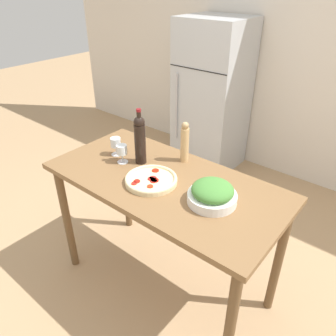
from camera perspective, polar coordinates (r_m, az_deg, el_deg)
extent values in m
plane|color=tan|center=(2.55, -0.54, -19.31)|extent=(14.00, 14.00, 0.00)
cube|color=silver|center=(3.54, 22.41, 17.94)|extent=(6.40, 0.06, 2.60)
cube|color=#B7BCC1|center=(3.66, 7.64, 12.14)|extent=(0.67, 0.61, 1.61)
cube|color=black|center=(3.31, 5.10, 16.70)|extent=(0.66, 0.01, 0.01)
cylinder|color=#B2B2B7|center=(3.56, 1.47, 10.51)|extent=(0.02, 0.02, 0.72)
cube|color=brown|center=(1.95, -0.66, -2.37)|extent=(1.46, 0.71, 0.04)
cylinder|color=brown|center=(2.49, -17.19, -8.58)|extent=(0.06, 0.06, 0.87)
cylinder|color=brown|center=(1.84, 10.67, -25.94)|extent=(0.06, 0.06, 0.87)
cylinder|color=brown|center=(2.77, -7.29, -2.81)|extent=(0.06, 0.06, 0.87)
cylinder|color=brown|center=(2.21, 18.66, -14.95)|extent=(0.06, 0.06, 0.87)
cylinder|color=black|center=(2.06, -4.87, 4.19)|extent=(0.07, 0.07, 0.26)
sphere|color=black|center=(2.00, -5.05, 7.95)|extent=(0.07, 0.07, 0.07)
cylinder|color=black|center=(1.99, -5.09, 8.85)|extent=(0.03, 0.03, 0.07)
cylinder|color=maroon|center=(1.98, -5.15, 9.98)|extent=(0.03, 0.03, 0.02)
cylinder|color=silver|center=(2.14, -7.88, 1.06)|extent=(0.07, 0.07, 0.00)
cylinder|color=silver|center=(2.12, -7.94, 1.79)|extent=(0.01, 0.01, 0.06)
cylinder|color=white|center=(2.09, -8.06, 3.21)|extent=(0.07, 0.07, 0.06)
cylinder|color=maroon|center=(2.10, -8.02, 2.74)|extent=(0.06, 0.06, 0.02)
cylinder|color=silver|center=(2.23, -8.93, 2.38)|extent=(0.07, 0.07, 0.00)
cylinder|color=silver|center=(2.22, -8.99, 3.09)|extent=(0.01, 0.01, 0.06)
cylinder|color=white|center=(2.19, -9.12, 4.45)|extent=(0.07, 0.07, 0.06)
cylinder|color=maroon|center=(2.21, -9.06, 3.80)|extent=(0.06, 0.06, 0.00)
cylinder|color=tan|center=(2.09, 2.92, 4.03)|extent=(0.05, 0.05, 0.23)
sphere|color=tan|center=(2.03, 3.02, 7.40)|extent=(0.05, 0.05, 0.05)
cylinder|color=white|center=(1.76, 7.66, -5.20)|extent=(0.26, 0.26, 0.05)
ellipsoid|color=#478438|center=(1.73, 7.78, -3.84)|extent=(0.23, 0.23, 0.09)
cylinder|color=beige|center=(1.91, -2.96, -2.20)|extent=(0.31, 0.31, 0.02)
torus|color=beige|center=(1.91, -2.97, -1.87)|extent=(0.31, 0.31, 0.02)
cylinder|color=red|center=(1.87, -5.93, -2.69)|extent=(0.03, 0.03, 0.01)
cylinder|color=#B92F14|center=(1.84, -3.14, -3.21)|extent=(0.03, 0.03, 0.01)
cylinder|color=red|center=(1.89, -5.45, -2.31)|extent=(0.04, 0.04, 0.01)
cylinder|color=#AD2625|center=(1.91, -2.64, -1.75)|extent=(0.04, 0.04, 0.01)
cylinder|color=red|center=(1.88, -2.50, -2.28)|extent=(0.04, 0.04, 0.01)
cylinder|color=#A81915|center=(1.90, -3.00, -1.88)|extent=(0.04, 0.04, 0.01)
cylinder|color=red|center=(1.89, -2.34, -2.15)|extent=(0.05, 0.05, 0.01)
cylinder|color=red|center=(1.98, -2.20, -0.43)|extent=(0.04, 0.04, 0.01)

